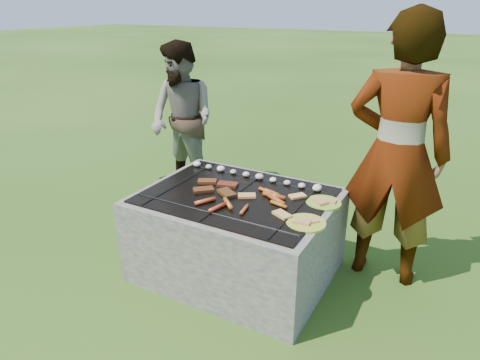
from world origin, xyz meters
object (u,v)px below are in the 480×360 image
object	(u,v)px
plate_near	(306,223)
cook	(397,154)
plate_far	(323,203)
bystander	(182,120)
fire_pit	(237,237)

from	to	relation	value
plate_near	cook	distance (m)	0.80
plate_far	bystander	distance (m)	1.95
plate_far	plate_near	xyz separation A→B (m)	(-0.00, -0.32, -0.00)
cook	bystander	distance (m)	2.19
fire_pit	bystander	size ratio (longest dim) A/B	0.86
plate_near	bystander	distance (m)	2.11
bystander	plate_far	bearing A→B (deg)	-14.29
plate_near	bystander	size ratio (longest dim) A/B	0.20
fire_pit	plate_near	world-z (taller)	plate_near
plate_far	cook	xyz separation A→B (m)	(0.36, 0.32, 0.30)
plate_far	cook	world-z (taller)	cook
plate_near	bystander	bearing A→B (deg)	146.03
fire_pit	cook	distance (m)	1.22
fire_pit	bystander	world-z (taller)	bystander
plate_near	plate_far	bearing A→B (deg)	89.82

